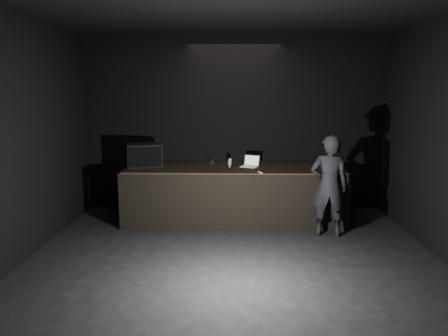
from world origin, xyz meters
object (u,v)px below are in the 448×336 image
object	(u,v)px
stage_riser	(234,193)
laptop	(250,164)
beer_can	(230,163)
person	(329,186)
stage_monitor	(145,155)

from	to	relation	value
stage_riser	laptop	bearing A→B (deg)	5.98
beer_can	stage_riser	bearing A→B (deg)	4.47
person	beer_can	bearing A→B (deg)	-20.37
laptop	beer_can	bearing A→B (deg)	-149.66
stage_riser	beer_can	distance (m)	0.59
stage_monitor	laptop	bearing A→B (deg)	-11.34
stage_riser	stage_monitor	world-z (taller)	stage_monitor
stage_monitor	beer_can	world-z (taller)	stage_monitor
laptop	beer_can	xyz separation A→B (m)	(-0.39, -0.04, 0.03)
stage_riser	laptop	distance (m)	0.63
laptop	person	xyz separation A→B (m)	(1.27, -0.98, -0.20)
laptop	beer_can	size ratio (longest dim) A/B	2.35
laptop	beer_can	distance (m)	0.39
stage_riser	beer_can	size ratio (longest dim) A/B	24.97
stage_monitor	person	distance (m)	3.40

